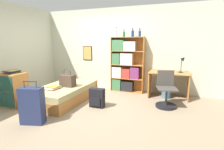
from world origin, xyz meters
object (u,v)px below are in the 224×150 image
bed (65,93)px  bottle_brown (124,34)px  bookcase (125,66)px  desk_lamp (183,61)px  desk_chair (166,96)px  handbag (68,80)px  waste_bin (166,93)px  dresser (12,89)px  bottle_clear (133,34)px  book_stack_on_bed (53,88)px  magazine_pile_on_dresser (12,71)px  desk (169,80)px  backpack (97,98)px  bottle_green (116,33)px  suitcase (32,106)px  bottle_blue (140,34)px

bed → bottle_brown: bearing=49.4°
bookcase → bottle_brown: bearing=-150.7°
desk_lamp → desk_chair: size_ratio=0.52×
handbag → waste_bin: handbag is taller
dresser → bottle_clear: bearing=41.9°
book_stack_on_bed → bottle_brown: bottle_brown is taller
magazine_pile_on_dresser → desk_lamp: (3.87, 2.00, 0.19)m
handbag → desk: (2.45, 1.26, -0.06)m
backpack → desk_lamp: bearing=37.3°
desk → desk_lamp: desk_lamp is taller
dresser → bookcase: 3.13m
desk_chair → magazine_pile_on_dresser: bearing=-161.5°
bookcase → backpack: (-0.22, -1.57, -0.58)m
bottle_green → bottle_clear: bearing=5.3°
handbag → desk_lamp: (2.78, 1.31, 0.47)m
bookcase → handbag: bearing=-127.6°
handbag → backpack: size_ratio=1.04×
bookcase → desk_lamp: size_ratio=3.73×
desk → backpack: desk is taller
dresser → desk: (3.56, 1.99, 0.09)m
book_stack_on_bed → backpack: size_ratio=0.82×
book_stack_on_bed → desk: size_ratio=0.35×
book_stack_on_bed → dresser: dresser is taller
suitcase → magazine_pile_on_dresser: (-1.19, 0.64, 0.49)m
bottle_clear → bottle_blue: 0.21m
suitcase → desk_chair: size_ratio=0.97×
waste_bin → handbag: bearing=-153.5°
desk_chair → waste_bin: (-0.03, 0.71, -0.14)m
desk_chair → bottle_green: bearing=149.8°
bottle_blue → desk_lamp: size_ratio=0.55×
book_stack_on_bed → bookcase: bearing=53.8°
book_stack_on_bed → desk_lamp: bearing=29.1°
desk → dresser: bearing=-150.7°
magazine_pile_on_dresser → waste_bin: 4.04m
desk_chair → handbag: bearing=-168.5°
suitcase → bed: bearing=99.5°
bottle_green → waste_bin: (1.57, -0.22, -1.66)m
handbag → bottle_green: size_ratio=1.61×
bed → magazine_pile_on_dresser: 1.36m
waste_bin → dresser: bearing=-151.3°
dresser → bottle_clear: size_ratio=3.09×
magazine_pile_on_dresser → desk_chair: bearing=18.5°
book_stack_on_bed → bottle_green: (1.04, 1.77, 1.37)m
bed → dresser: (-0.98, -0.74, 0.20)m
magazine_pile_on_dresser → bottle_green: (1.94, 2.11, 0.96)m
desk → desk_chair: size_ratio=1.23×
bottle_green → bottle_blue: bearing=3.5°
handbag → bottle_green: (0.84, 1.42, 1.24)m
suitcase → bottle_green: bearing=74.9°
dresser → bottle_blue: (2.66, 2.19, 1.38)m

